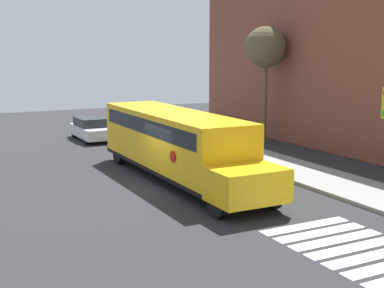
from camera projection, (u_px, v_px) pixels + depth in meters
ground_plane at (163, 187)px, 21.55m from camera, size 60.00×60.00×0.00m
sidewalk_strip at (293, 169)px, 24.47m from camera, size 44.00×3.00×0.15m
crosswalk_stripes at (363, 252)px, 14.66m from camera, size 5.40×3.20×0.01m
school_bus at (176, 141)px, 22.59m from camera, size 11.78×2.57×2.87m
parked_car at (92, 129)px, 32.88m from camera, size 4.14×1.77×1.36m
tree_near_sidewalk at (265, 49)px, 31.21m from camera, size 2.41×2.41×6.84m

